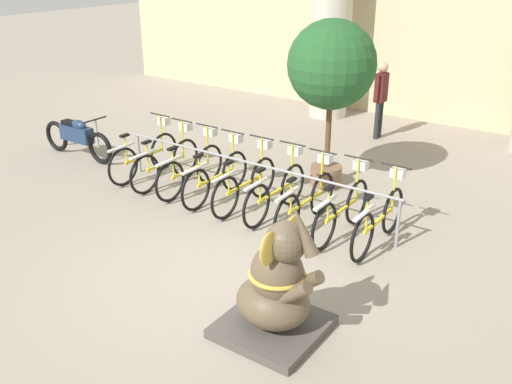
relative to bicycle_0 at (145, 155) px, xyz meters
name	(u,v)px	position (x,y,z in m)	size (l,w,h in m)	color
ground_plane	(220,269)	(3.26, -1.87, -0.43)	(60.00, 60.00, 0.00)	gray
column_left	(332,10)	(0.79, 5.73, 2.20)	(1.19, 1.19, 5.16)	#BCB7A8
bike_rack	(250,169)	(2.37, 0.08, 0.21)	(5.33, 0.05, 0.77)	gray
bicycle_0	(145,155)	(0.00, 0.00, 0.00)	(0.48, 1.77, 1.11)	black
bicycle_1	(167,162)	(0.59, -0.04, 0.00)	(0.48, 1.77, 1.11)	black
bicycle_2	(192,168)	(1.18, -0.04, 0.00)	(0.48, 1.77, 1.11)	black
bicycle_3	(217,176)	(1.77, -0.06, 0.00)	(0.48, 1.77, 1.11)	black
bicycle_4	(246,183)	(2.37, -0.03, 0.00)	(0.48, 1.77, 1.11)	black
bicycle_5	(277,191)	(2.96, -0.01, 0.00)	(0.48, 1.77, 1.11)	black
bicycle_6	(307,200)	(3.55, -0.07, 0.00)	(0.48, 1.77, 1.11)	black
bicycle_7	(342,209)	(4.14, -0.02, 0.00)	(0.48, 1.77, 1.11)	black
bicycle_8	(380,218)	(4.73, -0.02, 0.00)	(0.48, 1.77, 1.11)	black
elephant_statue	(277,289)	(4.64, -2.60, 0.14)	(1.11, 1.11, 1.67)	#4C4742
motorcycle	(77,136)	(-1.89, -0.04, 0.02)	(2.02, 0.55, 0.92)	black
person_pedestrian	(381,93)	(2.63, 4.71, 0.61)	(0.23, 0.47, 1.73)	#28282D
potted_tree	(332,69)	(2.99, 1.60, 1.70)	(1.53, 1.53, 2.95)	brown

